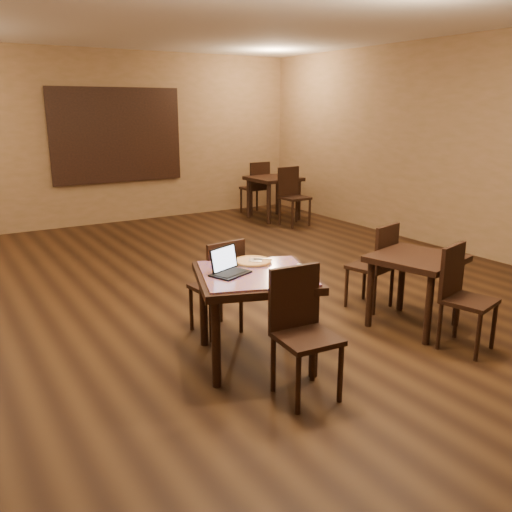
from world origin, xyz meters
TOP-DOWN VIEW (x-y plane):
  - ground at (0.00, 0.00)m, footprint 10.00×10.00m
  - wall_back at (0.00, 5.00)m, footprint 8.00×0.02m
  - wall_right at (4.00, 0.00)m, footprint 0.02×10.00m
  - mural at (0.50, 4.96)m, footprint 2.34×0.05m
  - tiled_table at (-0.37, -1.12)m, footprint 1.17×1.17m
  - chair_main_near at (-0.37, -1.73)m, footprint 0.44×0.44m
  - chair_main_far at (-0.37, -0.49)m, footprint 0.43×0.43m
  - laptop at (-0.57, -1.02)m, footprint 0.36×0.33m
  - plate at (-0.15, -1.30)m, footprint 0.23×0.23m
  - pizza_slice at (-0.15, -1.30)m, footprint 0.21×0.21m
  - pizza_pan at (-0.25, -0.88)m, footprint 0.34×0.34m
  - pizza_whole at (-0.25, -0.88)m, footprint 0.32×0.32m
  - spatula at (-0.23, -0.90)m, footprint 0.28×0.25m
  - napkin_roll at (0.03, -1.26)m, footprint 0.09×0.16m
  - other_table_a at (3.00, 3.72)m, footprint 0.87×0.87m
  - other_table_a_chair_near at (3.00, 3.13)m, footprint 0.45×0.45m
  - other_table_a_chair_far at (3.00, 4.31)m, footprint 0.45×0.45m
  - other_table_c at (1.29, -1.29)m, footprint 0.91×0.91m
  - other_table_c_chair_near at (1.27, -1.82)m, footprint 0.48×0.48m
  - other_table_c_chair_far at (1.31, -0.76)m, footprint 0.48×0.48m

SIDE VIEW (x-z plane):
  - ground at x=0.00m, z-range 0.00..0.00m
  - chair_main_far at x=-0.37m, z-range 0.06..0.96m
  - other_table_c_chair_near at x=1.27m, z-range 0.06..0.96m
  - other_table_c_chair_far at x=1.31m, z-range 0.06..0.96m
  - chair_main_near at x=-0.37m, z-range 0.06..1.00m
  - other_table_a_chair_near at x=3.00m, z-range 0.07..1.08m
  - other_table_a_chair_far at x=3.00m, z-range 0.07..1.08m
  - other_table_c at x=1.29m, z-range 0.23..0.93m
  - other_table_a at x=3.00m, z-range 0.26..1.05m
  - tiled_table at x=-0.37m, z-range 0.28..1.04m
  - pizza_pan at x=-0.25m, z-range 0.76..0.77m
  - plate at x=-0.15m, z-range 0.76..0.78m
  - pizza_whole at x=-0.25m, z-range 0.77..0.79m
  - napkin_roll at x=0.03m, z-range 0.76..0.80m
  - pizza_slice at x=-0.15m, z-range 0.78..0.79m
  - spatula at x=-0.23m, z-range 0.78..0.80m
  - laptop at x=-0.57m, z-range 0.71..0.92m
  - wall_back at x=0.00m, z-range 0.00..3.00m
  - wall_right at x=4.00m, z-range 0.00..3.00m
  - mural at x=0.50m, z-range 0.73..2.37m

